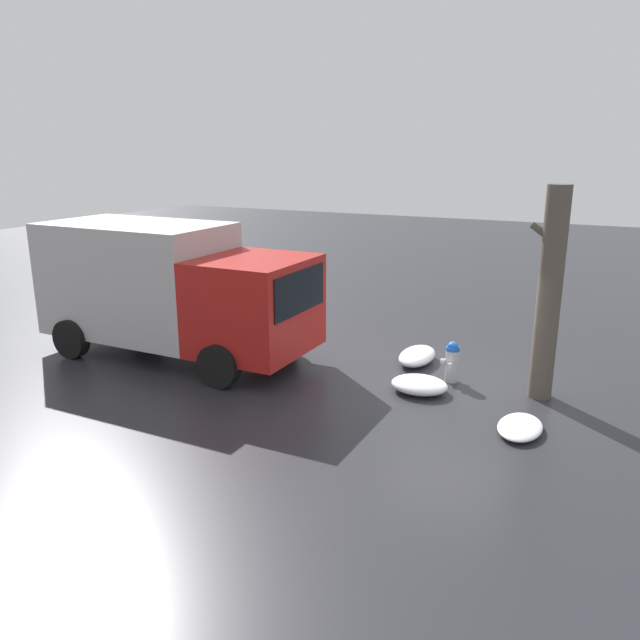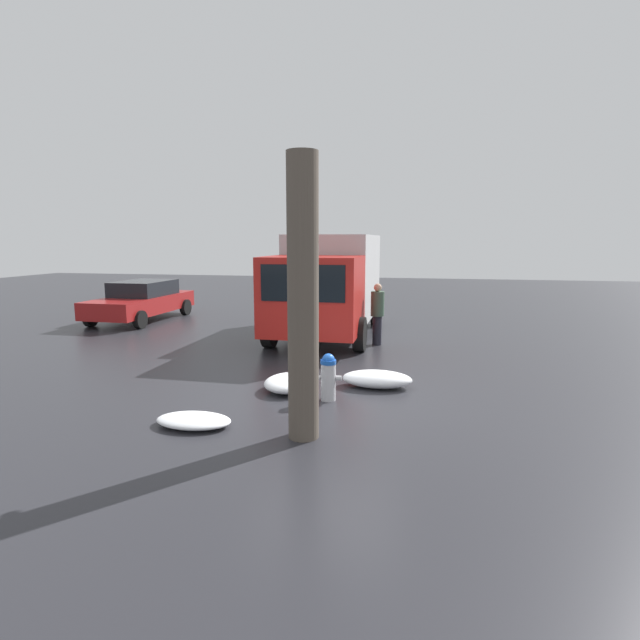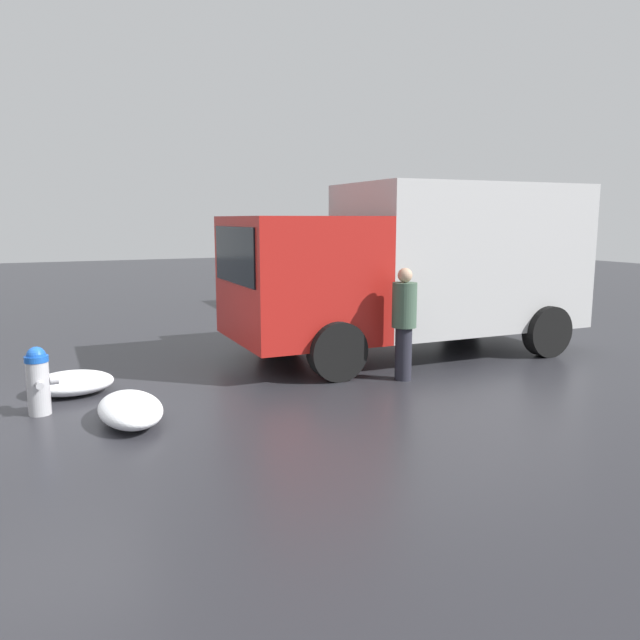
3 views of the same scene
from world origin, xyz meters
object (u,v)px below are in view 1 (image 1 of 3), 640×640
(fire_hydrant, at_px, (452,361))
(pedestrian, at_px, (254,307))
(delivery_truck, at_px, (171,287))
(tree_trunk, at_px, (549,295))

(fire_hydrant, xyz_separation_m, pedestrian, (5.01, -0.42, 0.48))
(delivery_truck, relative_size, pedestrian, 3.77)
(fire_hydrant, distance_m, tree_trunk, 2.36)
(delivery_truck, bearing_deg, tree_trunk, 98.37)
(delivery_truck, distance_m, pedestrian, 2.10)
(delivery_truck, height_order, pedestrian, delivery_truck)
(fire_hydrant, relative_size, tree_trunk, 0.21)
(fire_hydrant, xyz_separation_m, delivery_truck, (6.22, 1.14, 1.18))
(fire_hydrant, bearing_deg, delivery_truck, 5.63)
(tree_trunk, bearing_deg, delivery_truck, 7.85)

